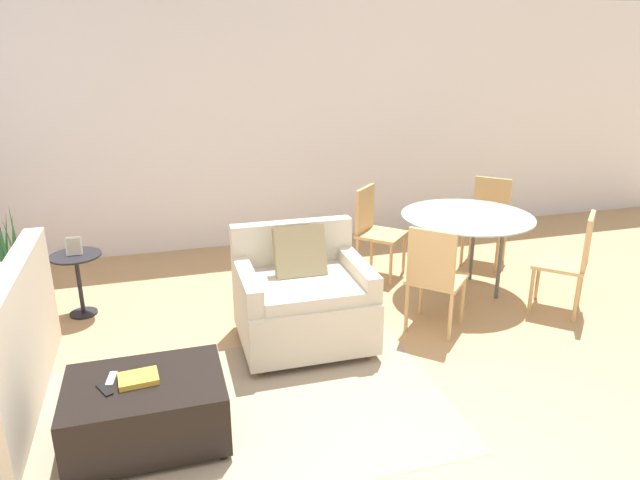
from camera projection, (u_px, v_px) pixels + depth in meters
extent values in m
plane|color=tan|center=(378.00, 472.00, 3.14)|extent=(20.00, 20.00, 0.00)
cube|color=white|center=(247.00, 126.00, 6.33)|extent=(12.00, 0.06, 2.75)
cube|color=gray|center=(245.00, 410.00, 3.67)|extent=(2.62, 1.63, 0.00)
cube|color=brown|center=(264.00, 478.00, 3.09)|extent=(2.57, 0.06, 0.00)
cube|color=brown|center=(258.00, 456.00, 3.26)|extent=(2.57, 0.06, 0.00)
cube|color=brown|center=(252.00, 436.00, 3.42)|extent=(2.57, 0.06, 0.00)
cube|color=brown|center=(247.00, 418.00, 3.59)|extent=(2.57, 0.06, 0.00)
cube|color=brown|center=(243.00, 402.00, 3.75)|extent=(2.57, 0.06, 0.00)
cube|color=brown|center=(239.00, 387.00, 3.91)|extent=(2.57, 0.06, 0.00)
cube|color=brown|center=(235.00, 373.00, 4.08)|extent=(2.57, 0.06, 0.00)
cube|color=brown|center=(231.00, 360.00, 4.24)|extent=(2.57, 0.06, 0.00)
cube|color=beige|center=(15.00, 308.00, 3.55)|extent=(0.14, 1.78, 0.51)
cube|color=beige|center=(304.00, 314.00, 4.41)|extent=(0.99, 0.87, 0.40)
cube|color=beige|center=(305.00, 286.00, 4.30)|extent=(0.75, 0.75, 0.10)
cube|color=beige|center=(292.00, 247.00, 4.61)|extent=(0.98, 0.13, 0.44)
cube|color=beige|center=(247.00, 284.00, 4.20)|extent=(0.13, 0.79, 0.20)
cube|color=beige|center=(357.00, 272.00, 4.42)|extent=(0.13, 0.79, 0.20)
cylinder|color=brown|center=(260.00, 371.00, 4.06)|extent=(0.05, 0.05, 0.06)
cylinder|color=brown|center=(369.00, 354.00, 4.27)|extent=(0.05, 0.05, 0.06)
cylinder|color=brown|center=(245.00, 326.00, 4.70)|extent=(0.05, 0.05, 0.06)
cylinder|color=brown|center=(340.00, 314.00, 4.91)|extent=(0.05, 0.05, 0.06)
cube|color=#8E7F5B|center=(300.00, 251.00, 4.35)|extent=(0.39, 0.22, 0.40)
cube|color=black|center=(147.00, 409.00, 3.32)|extent=(0.90, 0.64, 0.37)
cylinder|color=black|center=(223.00, 455.00, 3.24)|extent=(0.04, 0.04, 0.04)
cylinder|color=black|center=(83.00, 422.00, 3.52)|extent=(0.04, 0.04, 0.04)
cylinder|color=black|center=(213.00, 401.00, 3.73)|extent=(0.04, 0.04, 0.04)
cube|color=gold|center=(138.00, 379.00, 3.25)|extent=(0.23, 0.18, 0.03)
cube|color=#B7B7BC|center=(111.00, 379.00, 3.28)|extent=(0.06, 0.15, 0.01)
cube|color=black|center=(104.00, 390.00, 3.17)|extent=(0.10, 0.15, 0.01)
cylinder|color=maroon|center=(15.00, 302.00, 4.87)|extent=(0.43, 0.43, 0.30)
cylinder|color=black|center=(13.00, 287.00, 4.83)|extent=(0.40, 0.40, 0.02)
cone|color=#2D6B38|center=(16.00, 244.00, 4.74)|extent=(0.06, 0.15, 0.73)
cone|color=#2D6B38|center=(14.00, 249.00, 4.79)|extent=(0.12, 0.11, 0.62)
cone|color=#2D6B38|center=(7.00, 248.00, 4.79)|extent=(0.13, 0.05, 0.63)
cone|color=#2D6B38|center=(3.00, 250.00, 4.74)|extent=(0.07, 0.07, 0.64)
cone|color=#2D6B38|center=(5.00, 248.00, 4.67)|extent=(0.07, 0.05, 0.71)
cone|color=#2D6B38|center=(14.00, 253.00, 4.68)|extent=(0.11, 0.12, 0.62)
cylinder|color=black|center=(75.00, 256.00, 4.80)|extent=(0.42, 0.42, 0.02)
cylinder|color=black|center=(80.00, 285.00, 4.89)|extent=(0.04, 0.04, 0.52)
cylinder|color=black|center=(84.00, 313.00, 4.98)|extent=(0.23, 0.23, 0.02)
cube|color=silver|center=(74.00, 246.00, 4.77)|extent=(0.13, 0.04, 0.15)
cube|color=#B2A893|center=(74.00, 246.00, 4.77)|extent=(0.10, 0.03, 0.13)
cube|color=silver|center=(75.00, 249.00, 4.81)|extent=(0.02, 0.03, 0.07)
cylinder|color=#99A8AD|center=(467.00, 216.00, 5.20)|extent=(1.20, 1.20, 0.01)
cylinder|color=#59595B|center=(454.00, 266.00, 5.05)|extent=(0.04, 0.04, 0.74)
cylinder|color=#59595B|center=(500.00, 261.00, 5.17)|extent=(0.04, 0.04, 0.74)
cylinder|color=#59595B|center=(430.00, 249.00, 5.47)|extent=(0.04, 0.04, 0.74)
cylinder|color=#59595B|center=(473.00, 244.00, 5.60)|extent=(0.04, 0.04, 0.74)
cube|color=tan|center=(437.00, 279.00, 4.61)|extent=(0.59, 0.59, 0.03)
cube|color=tan|center=(431.00, 258.00, 4.38)|extent=(0.29, 0.29, 0.45)
cylinder|color=tan|center=(463.00, 300.00, 4.75)|extent=(0.03, 0.03, 0.42)
cylinder|color=tan|center=(421.00, 292.00, 4.92)|extent=(0.03, 0.03, 0.42)
cylinder|color=tan|center=(450.00, 317.00, 4.45)|extent=(0.03, 0.03, 0.42)
cylinder|color=tan|center=(407.00, 308.00, 4.62)|extent=(0.03, 0.03, 0.42)
cube|color=tan|center=(560.00, 264.00, 4.93)|extent=(0.59, 0.59, 0.03)
cube|color=tan|center=(588.00, 241.00, 4.76)|extent=(0.29, 0.29, 0.45)
cylinder|color=tan|center=(538.00, 277.00, 5.23)|extent=(0.03, 0.03, 0.42)
cylinder|color=tan|center=(531.00, 291.00, 4.93)|extent=(0.03, 0.03, 0.42)
cylinder|color=tan|center=(581.00, 284.00, 5.07)|extent=(0.03, 0.03, 0.42)
cylinder|color=tan|center=(576.00, 299.00, 4.77)|extent=(0.03, 0.03, 0.42)
cube|color=tan|center=(382.00, 235.00, 5.68)|extent=(0.59, 0.59, 0.03)
cube|color=tan|center=(365.00, 209.00, 5.69)|extent=(0.29, 0.29, 0.45)
cylinder|color=tan|center=(391.00, 265.00, 5.52)|extent=(0.03, 0.03, 0.42)
cylinder|color=tan|center=(404.00, 253.00, 5.82)|extent=(0.03, 0.03, 0.42)
cylinder|color=tan|center=(357.00, 258.00, 5.68)|extent=(0.03, 0.03, 0.42)
cylinder|color=tan|center=(372.00, 248.00, 5.98)|extent=(0.03, 0.03, 0.42)
cube|color=tan|center=(486.00, 225.00, 5.99)|extent=(0.59, 0.59, 0.03)
cube|color=tan|center=(492.00, 199.00, 6.07)|extent=(0.29, 0.29, 0.45)
cylinder|color=tan|center=(462.00, 247.00, 6.00)|extent=(0.03, 0.03, 0.42)
cylinder|color=tan|center=(497.00, 253.00, 5.84)|extent=(0.03, 0.03, 0.42)
cylinder|color=tan|center=(471.00, 237.00, 6.30)|extent=(0.03, 0.03, 0.42)
cylinder|color=tan|center=(504.00, 243.00, 6.14)|extent=(0.03, 0.03, 0.42)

